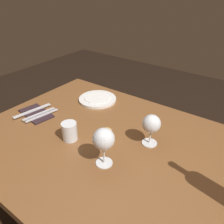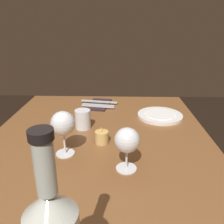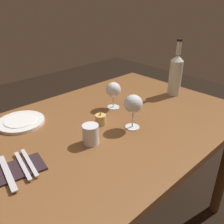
# 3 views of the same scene
# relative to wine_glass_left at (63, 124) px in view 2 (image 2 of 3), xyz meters

# --- Properties ---
(dining_table) EXTENTS (1.30, 0.90, 0.74)m
(dining_table) POSITION_rel_wine_glass_left_xyz_m (0.03, -0.11, -0.20)
(dining_table) COLOR brown
(dining_table) RESTS_ON ground
(wine_glass_left) EXTENTS (0.08, 0.08, 0.16)m
(wine_glass_left) POSITION_rel_wine_glass_left_xyz_m (0.00, 0.00, 0.00)
(wine_glass_left) COLOR white
(wine_glass_left) RESTS_ON dining_table
(wine_glass_right) EXTENTS (0.08, 0.08, 0.14)m
(wine_glass_right) POSITION_rel_wine_glass_left_xyz_m (-0.08, -0.21, -0.02)
(wine_glass_right) COLOR white
(wine_glass_right) RESTS_ON dining_table
(water_tumbler) EXTENTS (0.07, 0.07, 0.08)m
(water_tumbler) POSITION_rel_wine_glass_left_xyz_m (0.22, -0.03, -0.08)
(water_tumbler) COLOR white
(water_tumbler) RESTS_ON dining_table
(votive_candle) EXTENTS (0.05, 0.05, 0.07)m
(votive_candle) POSITION_rel_wine_glass_left_xyz_m (0.08, -0.12, -0.09)
(votive_candle) COLOR #DBB266
(votive_candle) RESTS_ON dining_table
(dinner_plate) EXTENTS (0.22, 0.22, 0.02)m
(dinner_plate) POSITION_rel_wine_glass_left_xyz_m (0.35, -0.39, -0.11)
(dinner_plate) COLOR white
(dinner_plate) RESTS_ON dining_table
(folded_napkin) EXTENTS (0.21, 0.14, 0.01)m
(folded_napkin) POSITION_rel_wine_glass_left_xyz_m (0.52, -0.08, -0.11)
(folded_napkin) COLOR #2D1E23
(folded_napkin) RESTS_ON dining_table
(fork_inner) EXTENTS (0.04, 0.18, 0.00)m
(fork_inner) POSITION_rel_wine_glass_left_xyz_m (0.49, -0.08, -0.10)
(fork_inner) COLOR silver
(fork_inner) RESTS_ON folded_napkin
(fork_outer) EXTENTS (0.04, 0.18, 0.00)m
(fork_outer) POSITION_rel_wine_glass_left_xyz_m (0.47, -0.08, -0.10)
(fork_outer) COLOR silver
(fork_outer) RESTS_ON folded_napkin
(table_knife) EXTENTS (0.06, 0.21, 0.00)m
(table_knife) POSITION_rel_wine_glass_left_xyz_m (0.55, -0.08, -0.10)
(table_knife) COLOR silver
(table_knife) RESTS_ON folded_napkin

